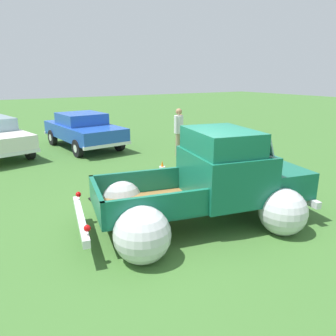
% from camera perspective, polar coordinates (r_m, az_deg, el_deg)
% --- Properties ---
extents(ground_plane, '(80.00, 80.00, 0.00)m').
position_cam_1_polar(ground_plane, '(6.77, 4.63, -9.73)').
color(ground_plane, '#3D6B2D').
extents(vintage_pickup_truck, '(4.91, 3.47, 1.96)m').
position_cam_1_polar(vintage_pickup_truck, '(6.64, 7.84, -3.28)').
color(vintage_pickup_truck, black).
rests_on(vintage_pickup_truck, ground).
extents(show_car_1, '(2.37, 4.47, 1.43)m').
position_cam_1_polar(show_car_1, '(13.94, -14.69, 6.67)').
color(show_car_1, black).
rests_on(show_car_1, ground).
extents(spectator_0, '(0.49, 0.47, 1.77)m').
position_cam_1_polar(spectator_0, '(12.08, 1.89, 6.91)').
color(spectator_0, gray).
rests_on(spectator_0, ground).
extents(lane_cone_0, '(0.36, 0.36, 0.63)m').
position_cam_1_polar(lane_cone_0, '(9.15, -1.01, -0.62)').
color(lane_cone_0, black).
rests_on(lane_cone_0, ground).
extents(lane_cone_1, '(0.36, 0.36, 0.63)m').
position_cam_1_polar(lane_cone_1, '(8.02, -12.42, -3.45)').
color(lane_cone_1, black).
rests_on(lane_cone_1, ground).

